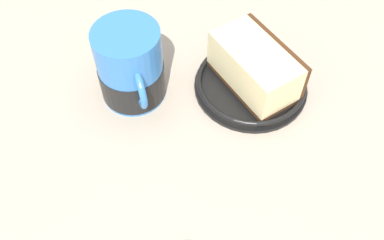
# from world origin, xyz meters

# --- Properties ---
(ground_plane) EXTENTS (1.21, 1.21, 0.02)m
(ground_plane) POSITION_xyz_m (0.00, 0.00, -0.01)
(ground_plane) COLOR tan
(small_plate) EXTENTS (0.14, 0.14, 0.02)m
(small_plate) POSITION_xyz_m (-0.07, 0.05, 0.01)
(small_plate) COLOR black
(small_plate) RESTS_ON ground_plane
(cake_slice) EXTENTS (0.13, 0.13, 0.06)m
(cake_slice) POSITION_xyz_m (-0.07, 0.05, 0.04)
(cake_slice) COLOR #472814
(cake_slice) RESTS_ON small_plate
(tea_mug) EXTENTS (0.10, 0.08, 0.10)m
(tea_mug) POSITION_xyz_m (-0.03, -0.10, 0.04)
(tea_mug) COLOR #3372BF
(tea_mug) RESTS_ON ground_plane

